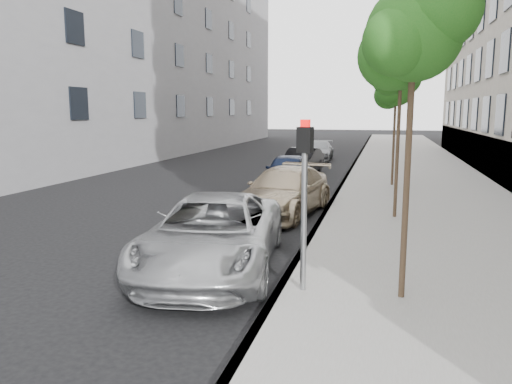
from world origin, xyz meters
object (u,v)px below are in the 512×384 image
at_px(signal_pole, 304,185).
at_px(tree_far, 397,87).
at_px(minivan, 213,234).
at_px(suv, 284,191).
at_px(tree_near, 416,33).
at_px(tree_mid, 402,66).
at_px(sedan_black, 302,161).
at_px(sedan_blue, 288,171).
at_px(sedan_rear, 319,151).

bearing_deg(signal_pole, tree_far, 95.31).
relative_size(minivan, suv, 1.08).
height_order(tree_near, minivan, tree_near).
relative_size(tree_mid, sedan_black, 1.28).
bearing_deg(sedan_blue, tree_near, -73.44).
xyz_separation_m(tree_near, sedan_black, (-4.38, 16.54, -3.67)).
height_order(tree_near, signal_pole, tree_near).
height_order(tree_far, sedan_black, tree_far).
distance_m(tree_near, sedan_rear, 24.82).
xyz_separation_m(tree_far, sedan_blue, (-4.20, -1.16, -3.39)).
distance_m(signal_pole, sedan_black, 16.89).
xyz_separation_m(tree_near, tree_far, (0.00, 13.00, -0.22)).
relative_size(sedan_black, sedan_rear, 0.93).
bearing_deg(suv, tree_near, -54.99).
distance_m(suv, sedan_rear, 17.47).
xyz_separation_m(minivan, suv, (0.31, 5.72, -0.02)).
bearing_deg(sedan_blue, minivan, -90.01).
relative_size(suv, sedan_black, 1.23).
height_order(tree_mid, signal_pole, tree_mid).
bearing_deg(signal_pole, sedan_blue, 114.56).
bearing_deg(sedan_rear, signal_pole, -84.67).
distance_m(tree_far, minivan, 13.01).
xyz_separation_m(tree_mid, sedan_rear, (-4.51, 17.63, -3.77)).
height_order(suv, sedan_black, suv).
xyz_separation_m(signal_pole, suv, (-1.67, 6.77, -1.24)).
relative_size(signal_pole, sedan_rear, 0.67).
xyz_separation_m(tree_far, sedan_rear, (-4.51, 11.13, -3.48)).
relative_size(tree_near, tree_far, 1.04).
distance_m(tree_mid, sedan_blue, 7.72).
bearing_deg(sedan_rear, sedan_blue, -89.94).
xyz_separation_m(minivan, sedan_rear, (-0.87, 23.15, -0.12)).
distance_m(minivan, suv, 5.73).
height_order(signal_pole, minivan, signal_pole).
height_order(suv, sedan_blue, suv).
distance_m(tree_near, sedan_blue, 13.07).
bearing_deg(sedan_rear, tree_mid, -77.06).
bearing_deg(sedan_rear, minivan, -89.24).
height_order(minivan, sedan_black, minivan).
distance_m(tree_mid, sedan_black, 11.57).
distance_m(tree_mid, tree_far, 6.51).
distance_m(minivan, sedan_blue, 10.88).
relative_size(tree_far, signal_pole, 1.69).
bearing_deg(suv, tree_far, 70.77).
bearing_deg(signal_pole, tree_near, 15.05).
bearing_deg(tree_mid, sedan_blue, 128.17).
bearing_deg(sedan_rear, sedan_black, -90.41).
bearing_deg(sedan_black, sedan_blue, -81.75).
bearing_deg(tree_near, sedan_rear, 100.59).
relative_size(tree_near, sedan_blue, 1.22).
height_order(sedan_black, sedan_rear, sedan_black).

